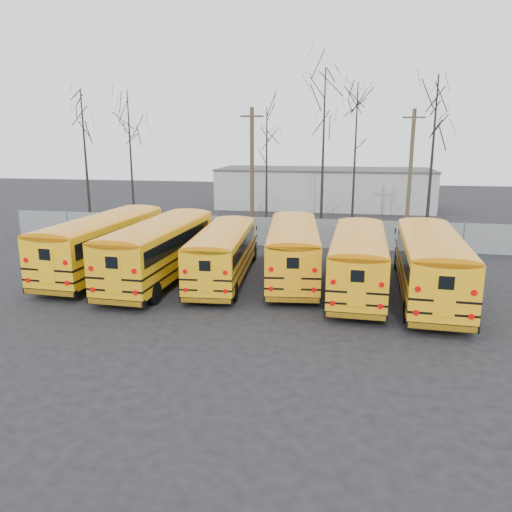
% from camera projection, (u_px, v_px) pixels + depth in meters
% --- Properties ---
extents(ground, '(120.00, 120.00, 0.00)m').
position_uv_depth(ground, '(245.00, 301.00, 23.15)').
color(ground, black).
rests_on(ground, ground).
extents(fence, '(40.00, 0.04, 2.00)m').
position_uv_depth(fence, '(280.00, 232.00, 34.39)').
color(fence, gray).
rests_on(fence, ground).
extents(distant_building, '(22.00, 8.00, 4.00)m').
position_uv_depth(distant_building, '(324.00, 189.00, 52.93)').
color(distant_building, '#AEAEA9').
rests_on(distant_building, ground).
extents(bus_a, '(3.28, 11.86, 3.29)m').
position_uv_depth(bus_a, '(105.00, 239.00, 27.38)').
color(bus_a, black).
rests_on(bus_a, ground).
extents(bus_b, '(3.12, 11.71, 3.25)m').
position_uv_depth(bus_b, '(161.00, 245.00, 26.00)').
color(bus_b, black).
rests_on(bus_b, ground).
extents(bus_c, '(3.07, 10.45, 2.89)m').
position_uv_depth(bus_c, '(223.00, 249.00, 25.99)').
color(bus_c, black).
rests_on(bus_c, ground).
extents(bus_d, '(3.63, 11.13, 3.06)m').
position_uv_depth(bus_d, '(293.00, 246.00, 26.27)').
color(bus_d, black).
rests_on(bus_d, ground).
extents(bus_e, '(2.81, 10.96, 3.05)m').
position_uv_depth(bus_e, '(359.00, 256.00, 24.19)').
color(bus_e, black).
rests_on(bus_e, ground).
extents(bus_f, '(3.11, 11.52, 3.19)m').
position_uv_depth(bus_f, '(430.00, 259.00, 23.16)').
color(bus_f, black).
rests_on(bus_f, ground).
extents(utility_pole_left, '(1.64, 0.62, 9.46)m').
position_uv_depth(utility_pole_left, '(252.00, 172.00, 36.73)').
color(utility_pole_left, '#453727').
rests_on(utility_pole_left, ground).
extents(utility_pole_right, '(1.67, 0.29, 9.41)m').
position_uv_depth(utility_pole_right, '(410.00, 172.00, 37.57)').
color(utility_pole_right, brown).
rests_on(utility_pole_right, ground).
extents(tree_0, '(0.26, 0.26, 11.18)m').
position_uv_depth(tree_0, '(86.00, 159.00, 41.92)').
color(tree_0, black).
rests_on(tree_0, ground).
extents(tree_1, '(0.26, 0.26, 11.05)m').
position_uv_depth(tree_1, '(131.00, 160.00, 41.11)').
color(tree_1, black).
rests_on(tree_1, ground).
extents(tree_2, '(0.26, 0.26, 9.41)m').
position_uv_depth(tree_2, '(267.00, 175.00, 36.07)').
color(tree_2, black).
rests_on(tree_2, ground).
extents(tree_3, '(0.26, 0.26, 12.40)m').
position_uv_depth(tree_3, '(323.00, 153.00, 38.45)').
color(tree_3, black).
rests_on(tree_3, ground).
extents(tree_4, '(0.26, 0.26, 10.93)m').
position_uv_depth(tree_4, '(354.00, 166.00, 34.19)').
color(tree_4, black).
rests_on(tree_4, ground).
extents(tree_5, '(0.26, 0.26, 11.53)m').
position_uv_depth(tree_5, '(432.00, 161.00, 34.98)').
color(tree_5, black).
rests_on(tree_5, ground).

